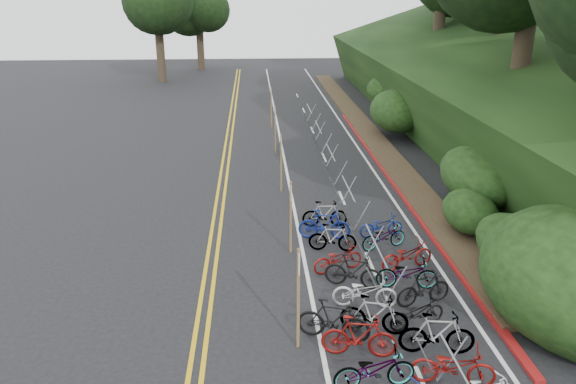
% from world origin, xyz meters
% --- Properties ---
extents(ground, '(120.00, 120.00, 0.00)m').
position_xyz_m(ground, '(0.00, 0.00, 0.00)').
color(ground, black).
rests_on(ground, ground).
extents(road_markings, '(7.47, 80.00, 0.01)m').
position_xyz_m(road_markings, '(0.63, 10.10, 0.00)').
color(road_markings, gold).
rests_on(road_markings, ground).
extents(red_curb, '(0.25, 28.00, 0.10)m').
position_xyz_m(red_curb, '(5.70, 12.00, 0.05)').
color(red_curb, maroon).
rests_on(red_curb, ground).
extents(embankment, '(14.30, 48.14, 9.11)m').
position_xyz_m(embankment, '(12.96, 19.04, 2.57)').
color(embankment, black).
rests_on(embankment, ground).
extents(bike_racks_rest, '(1.14, 23.00, 1.17)m').
position_xyz_m(bike_racks_rest, '(3.00, 13.00, 0.85)').
color(bike_racks_rest, gray).
rests_on(bike_racks_rest, ground).
extents(signpost_near, '(0.08, 0.40, 2.67)m').
position_xyz_m(signpost_near, '(0.42, -0.26, 1.52)').
color(signpost_near, brown).
rests_on(signpost_near, ground).
extents(signposts_rest, '(0.08, 18.40, 2.50)m').
position_xyz_m(signposts_rest, '(0.60, 14.00, 1.43)').
color(signposts_rest, brown).
rests_on(signposts_rest, ground).
extents(bike_front, '(1.09, 1.93, 1.12)m').
position_xyz_m(bike_front, '(1.33, 0.01, 0.56)').
color(bike_front, black).
rests_on(bike_front, ground).
extents(bike_valet, '(3.30, 11.81, 1.10)m').
position_xyz_m(bike_valet, '(2.92, 1.61, 0.49)').
color(bike_valet, navy).
rests_on(bike_valet, ground).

